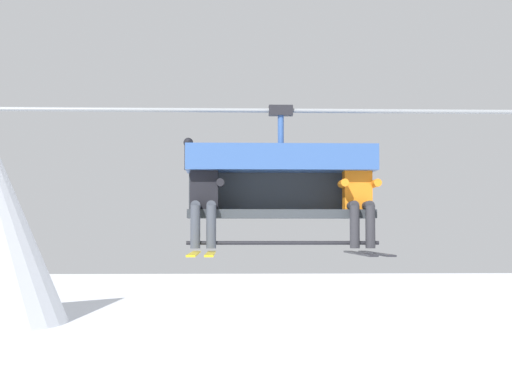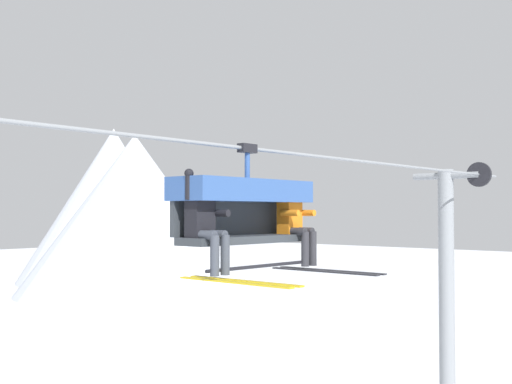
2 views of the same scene
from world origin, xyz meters
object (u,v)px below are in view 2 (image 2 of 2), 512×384
Objects in this scene: skier_black at (207,223)px; skier_orange at (297,223)px; lift_tower_far at (448,321)px; chairlift_chair at (243,202)px.

skier_black is 1.79m from skier_orange.
lift_tower_far reaches higher than skier_orange.
lift_tower_far is at bearing 7.54° from skier_orange.
lift_tower_far is at bearing 5.11° from chairlift_chair.
skier_orange is (0.89, -0.22, -0.28)m from chairlift_chair.
chairlift_chair is 1.30× the size of skier_orange.
skier_orange is at bearing -172.46° from lift_tower_far.
lift_tower_far is 4.51× the size of skier_orange.
skier_black is (-0.89, -0.21, -0.26)m from chairlift_chair.
skier_black is (-8.80, -0.92, 2.41)m from lift_tower_far.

